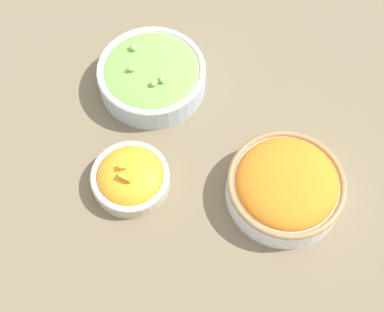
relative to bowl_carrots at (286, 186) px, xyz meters
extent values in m
plane|color=#75664C|center=(-0.17, -0.05, -0.04)|extent=(3.00, 3.00, 0.00)
cylinder|color=white|center=(0.00, 0.00, -0.01)|extent=(0.21, 0.21, 0.05)
torus|color=#997A4C|center=(0.00, 0.00, 0.01)|extent=(0.21, 0.21, 0.01)
ellipsoid|color=orange|center=(0.00, 0.00, 0.01)|extent=(0.18, 0.18, 0.06)
cylinder|color=#B2C1CC|center=(-0.35, 0.05, -0.01)|extent=(0.22, 0.22, 0.05)
torus|color=silver|center=(-0.35, 0.05, 0.01)|extent=(0.22, 0.22, 0.01)
ellipsoid|color=#7ABC4C|center=(-0.35, 0.05, 0.01)|extent=(0.19, 0.19, 0.02)
ellipsoid|color=#99D166|center=(-0.40, 0.06, 0.03)|extent=(0.02, 0.02, 0.01)
ellipsoid|color=#99D166|center=(-0.32, 0.02, 0.03)|extent=(0.01, 0.02, 0.01)
ellipsoid|color=#99D166|center=(-0.31, 0.03, 0.03)|extent=(0.02, 0.02, 0.01)
ellipsoid|color=#99D166|center=(-0.37, 0.02, 0.03)|extent=(0.02, 0.02, 0.01)
cylinder|color=beige|center=(-0.24, -0.15, -0.02)|extent=(0.15, 0.15, 0.03)
torus|color=silver|center=(-0.24, -0.15, -0.01)|extent=(0.15, 0.15, 0.01)
ellipsoid|color=orange|center=(-0.24, -0.15, -0.01)|extent=(0.12, 0.12, 0.05)
cube|color=#F4A828|center=(-0.23, -0.17, 0.02)|extent=(0.01, 0.01, 0.01)
cube|color=#F4A828|center=(-0.24, -0.17, 0.02)|extent=(0.01, 0.01, 0.01)
cube|color=#F4A828|center=(-0.25, -0.15, 0.02)|extent=(0.02, 0.02, 0.01)
cube|color=#F4A828|center=(-0.24, -0.17, 0.02)|extent=(0.01, 0.01, 0.01)
camera|label=1|loc=(0.11, -0.42, 0.87)|focal=50.00mm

